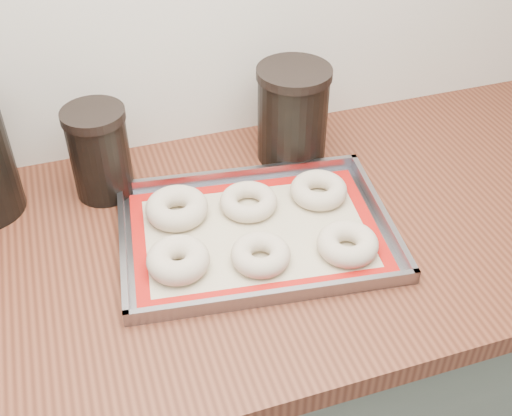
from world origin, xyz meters
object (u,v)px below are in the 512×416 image
object	(u,v)px
bagel_front_mid	(261,255)
bagel_back_mid	(249,202)
baking_tray	(256,232)
bagel_front_right	(348,244)
canister_mid	(100,152)
canister_right	(293,114)
bagel_back_left	(177,208)
bagel_back_right	(319,190)
bagel_front_left	(178,260)

from	to	relation	value
bagel_front_mid	bagel_back_mid	xyz separation A→B (m)	(0.02, 0.14, -0.00)
baking_tray	bagel_front_right	xyz separation A→B (m)	(0.13, -0.09, 0.02)
canister_mid	canister_right	world-z (taller)	canister_right
canister_right	baking_tray	bearing A→B (deg)	-124.48
bagel_back_left	bagel_back_mid	world-z (taller)	bagel_back_left
bagel_back_left	canister_right	size ratio (longest dim) A/B	0.58
bagel_back_mid	bagel_back_right	bearing A→B (deg)	-4.29
bagel_front_left	bagel_front_mid	size ratio (longest dim) A/B	1.05
bagel_front_left	bagel_front_right	bearing A→B (deg)	-9.99
bagel_front_right	bagel_back_left	xyz separation A→B (m)	(-0.25, 0.18, 0.00)
bagel_front_mid	canister_right	size ratio (longest dim) A/B	0.51
bagel_back_mid	bagel_back_right	size ratio (longest dim) A/B	0.99
canister_mid	canister_right	bearing A→B (deg)	0.22
bagel_front_left	bagel_back_mid	size ratio (longest dim) A/B	0.99
baking_tray	canister_right	bearing A→B (deg)	55.52
canister_right	bagel_back_left	bearing A→B (deg)	-154.80
bagel_front_mid	canister_mid	xyz separation A→B (m)	(-0.21, 0.28, 0.07)
bagel_front_left	bagel_back_mid	bearing A→B (deg)	35.95
bagel_front_right	bagel_back_right	bearing A→B (deg)	85.84
baking_tray	bagel_front_mid	xyz separation A→B (m)	(-0.02, -0.07, 0.01)
baking_tray	bagel_back_left	xyz separation A→B (m)	(-0.12, 0.09, 0.02)
canister_right	bagel_back_right	bearing A→B (deg)	-91.37
bagel_front_mid	canister_right	xyz separation A→B (m)	(0.16, 0.28, 0.07)
bagel_front_mid	canister_mid	size ratio (longest dim) A/B	0.57
bagel_back_left	canister_mid	bearing A→B (deg)	131.86
baking_tray	bagel_front_left	bearing A→B (deg)	-163.13
baking_tray	canister_mid	bearing A→B (deg)	137.70
bagel_front_right	canister_mid	xyz separation A→B (m)	(-0.36, 0.30, 0.06)
baking_tray	bagel_back_right	xyz separation A→B (m)	(0.14, 0.06, 0.02)
bagel_back_right	bagel_front_right	bearing A→B (deg)	-94.16
bagel_front_left	bagel_front_right	distance (m)	0.28
bagel_front_right	canister_right	world-z (taller)	canister_right
baking_tray	canister_right	distance (m)	0.27
baking_tray	bagel_back_left	size ratio (longest dim) A/B	4.50
bagel_back_mid	canister_right	xyz separation A→B (m)	(0.13, 0.14, 0.08)
bagel_front_mid	canister_mid	world-z (taller)	canister_mid
bagel_front_right	bagel_front_mid	bearing A→B (deg)	171.53
bagel_back_left	canister_mid	xyz separation A→B (m)	(-0.11, 0.12, 0.06)
bagel_front_mid	bagel_back_mid	distance (m)	0.14
bagel_back_left	bagel_back_mid	xyz separation A→B (m)	(0.13, -0.02, -0.00)
baking_tray	bagel_back_mid	xyz separation A→B (m)	(0.01, 0.07, 0.01)
bagel_front_left	canister_mid	xyz separation A→B (m)	(-0.08, 0.25, 0.06)
bagel_front_left	bagel_front_right	xyz separation A→B (m)	(0.27, -0.05, -0.00)
bagel_back_left	bagel_front_left	bearing A→B (deg)	-101.87
bagel_front_left	canister_mid	world-z (taller)	canister_mid
bagel_back_mid	canister_right	bearing A→B (deg)	46.25
baking_tray	bagel_front_mid	size ratio (longest dim) A/B	5.10
bagel_front_mid	bagel_back_left	bearing A→B (deg)	123.35
bagel_front_left	bagel_back_left	bearing A→B (deg)	78.13
bagel_front_left	bagel_front_right	size ratio (longest dim) A/B	1.00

